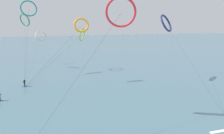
{
  "coord_description": "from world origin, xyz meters",
  "views": [
    {
      "loc": [
        -9.21,
        -9.1,
        14.25
      ],
      "look_at": [
        0.0,
        22.26,
        6.67
      ],
      "focal_mm": 31.17,
      "sensor_mm": 36.0,
      "label": 1
    }
  ],
  "objects_px": {
    "surfer_cobalt": "(24,83)",
    "kite_emerald": "(25,20)",
    "kite_crimson": "(121,12)",
    "kite_amber": "(81,25)",
    "kite_teal": "(29,8)",
    "kite_lime": "(82,35)",
    "kite_ivory": "(41,36)",
    "kite_navy": "(166,23)"
  },
  "relations": [
    {
      "from": "surfer_cobalt",
      "to": "kite_emerald",
      "type": "xyz_separation_m",
      "value": [
        -1.04,
        18.9,
        13.97
      ]
    },
    {
      "from": "kite_crimson",
      "to": "kite_amber",
      "type": "bearing_deg",
      "value": -61.74
    },
    {
      "from": "kite_crimson",
      "to": "kite_teal",
      "type": "distance_m",
      "value": 34.24
    },
    {
      "from": "kite_lime",
      "to": "kite_emerald",
      "type": "relative_size",
      "value": 0.78
    },
    {
      "from": "kite_amber",
      "to": "kite_ivory",
      "type": "bearing_deg",
      "value": 116.52
    },
    {
      "from": "surfer_cobalt",
      "to": "kite_amber",
      "type": "bearing_deg",
      "value": -67.91
    },
    {
      "from": "surfer_cobalt",
      "to": "kite_emerald",
      "type": "bearing_deg",
      "value": 26.41
    },
    {
      "from": "kite_crimson",
      "to": "kite_emerald",
      "type": "bearing_deg",
      "value": -46.26
    },
    {
      "from": "kite_amber",
      "to": "kite_navy",
      "type": "height_order",
      "value": "kite_navy"
    },
    {
      "from": "surfer_cobalt",
      "to": "kite_teal",
      "type": "relative_size",
      "value": 0.09
    },
    {
      "from": "kite_navy",
      "to": "kite_teal",
      "type": "bearing_deg",
      "value": 116.4
    },
    {
      "from": "kite_crimson",
      "to": "kite_navy",
      "type": "height_order",
      "value": "kite_crimson"
    },
    {
      "from": "kite_crimson",
      "to": "kite_amber",
      "type": "distance_m",
      "value": 19.61
    },
    {
      "from": "kite_ivory",
      "to": "kite_teal",
      "type": "distance_m",
      "value": 16.16
    },
    {
      "from": "kite_ivory",
      "to": "kite_lime",
      "type": "bearing_deg",
      "value": -60.42
    },
    {
      "from": "kite_ivory",
      "to": "kite_crimson",
      "type": "bearing_deg",
      "value": -86.91
    },
    {
      "from": "surfer_cobalt",
      "to": "kite_amber",
      "type": "height_order",
      "value": "kite_amber"
    },
    {
      "from": "kite_crimson",
      "to": "kite_ivory",
      "type": "distance_m",
      "value": 47.04
    },
    {
      "from": "surfer_cobalt",
      "to": "kite_ivory",
      "type": "bearing_deg",
      "value": 17.21
    },
    {
      "from": "kite_navy",
      "to": "kite_lime",
      "type": "bearing_deg",
      "value": 100.16
    },
    {
      "from": "kite_teal",
      "to": "kite_emerald",
      "type": "distance_m",
      "value": 8.49
    },
    {
      "from": "kite_navy",
      "to": "kite_amber",
      "type": "bearing_deg",
      "value": 131.57
    },
    {
      "from": "surfer_cobalt",
      "to": "kite_lime",
      "type": "distance_m",
      "value": 21.53
    },
    {
      "from": "surfer_cobalt",
      "to": "kite_navy",
      "type": "xyz_separation_m",
      "value": [
        32.72,
        -3.84,
        13.16
      ]
    },
    {
      "from": "kite_lime",
      "to": "kite_teal",
      "type": "height_order",
      "value": "kite_teal"
    },
    {
      "from": "surfer_cobalt",
      "to": "kite_lime",
      "type": "height_order",
      "value": "kite_lime"
    },
    {
      "from": "kite_crimson",
      "to": "kite_navy",
      "type": "distance_m",
      "value": 23.04
    },
    {
      "from": "kite_crimson",
      "to": "kite_emerald",
      "type": "xyz_separation_m",
      "value": [
        -17.0,
        38.47,
        -0.73
      ]
    },
    {
      "from": "surfer_cobalt",
      "to": "kite_teal",
      "type": "distance_m",
      "value": 20.29
    },
    {
      "from": "kite_lime",
      "to": "kite_teal",
      "type": "distance_m",
      "value": 15.44
    },
    {
      "from": "kite_lime",
      "to": "kite_emerald",
      "type": "bearing_deg",
      "value": -85.34
    },
    {
      "from": "kite_lime",
      "to": "kite_emerald",
      "type": "distance_m",
      "value": 17.78
    },
    {
      "from": "surfer_cobalt",
      "to": "kite_ivory",
      "type": "height_order",
      "value": "kite_ivory"
    },
    {
      "from": "kite_amber",
      "to": "kite_ivory",
      "type": "height_order",
      "value": "kite_amber"
    },
    {
      "from": "kite_crimson",
      "to": "kite_ivory",
      "type": "xyz_separation_m",
      "value": [
        -13.3,
        44.73,
        -5.88
      ]
    },
    {
      "from": "kite_amber",
      "to": "kite_navy",
      "type": "relative_size",
      "value": 0.67
    },
    {
      "from": "kite_amber",
      "to": "kite_crimson",
      "type": "bearing_deg",
      "value": -77.47
    },
    {
      "from": "kite_crimson",
      "to": "kite_emerald",
      "type": "relative_size",
      "value": 0.85
    },
    {
      "from": "kite_amber",
      "to": "kite_ivory",
      "type": "xyz_separation_m",
      "value": [
        -10.46,
        25.42,
        -3.92
      ]
    },
    {
      "from": "kite_amber",
      "to": "kite_navy",
      "type": "xyz_separation_m",
      "value": [
        19.6,
        -3.57,
        0.42
      ]
    },
    {
      "from": "kite_emerald",
      "to": "kite_navy",
      "type": "bearing_deg",
      "value": -169.64
    },
    {
      "from": "kite_emerald",
      "to": "kite_crimson",
      "type": "bearing_deg",
      "value": 158.15
    }
  ]
}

